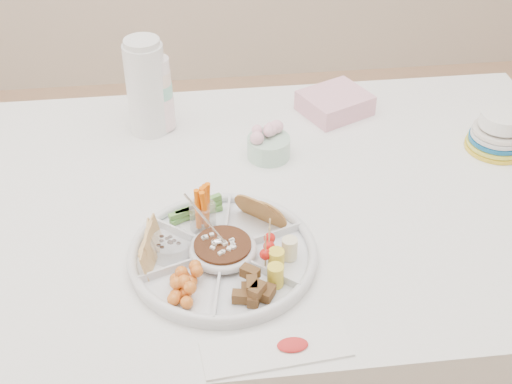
{
  "coord_description": "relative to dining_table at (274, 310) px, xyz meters",
  "views": [
    {
      "loc": [
        -0.2,
        -1.28,
        1.75
      ],
      "look_at": [
        -0.06,
        -0.1,
        0.85
      ],
      "focal_mm": 50.0,
      "sensor_mm": 36.0,
      "label": 1
    }
  ],
  "objects": [
    {
      "name": "pita_raisins",
      "position": [
        -0.27,
        -0.18,
        0.42
      ],
      "size": [
        0.15,
        0.15,
        0.06
      ],
      "primitive_type": null,
      "rotation": [
        0.0,
        0.0,
        0.35
      ],
      "color": "#E7B680",
      "rests_on": "party_tray"
    },
    {
      "name": "cherries",
      "position": [
        -0.22,
        -0.3,
        0.42
      ],
      "size": [
        0.14,
        0.14,
        0.05
      ],
      "primitive_type": null,
      "rotation": [
        0.0,
        0.0,
        0.35
      ],
      "color": "orange",
      "rests_on": "party_tray"
    },
    {
      "name": "bean_dip",
      "position": [
        -0.14,
        -0.2,
        0.41
      ],
      "size": [
        0.15,
        0.15,
        0.04
      ],
      "primitive_type": "cylinder",
      "rotation": [
        0.0,
        0.0,
        0.35
      ],
      "color": "#452B15",
      "rests_on": "party_tray"
    },
    {
      "name": "plate_stack",
      "position": [
        0.57,
        0.13,
        0.43
      ],
      "size": [
        0.17,
        0.17,
        0.1
      ],
      "primitive_type": "cylinder",
      "rotation": [
        0.0,
        0.0,
        -0.1
      ],
      "color": "gold",
      "rests_on": "dining_table"
    },
    {
      "name": "tortillas",
      "position": [
        -0.06,
        -0.11,
        0.42
      ],
      "size": [
        0.13,
        0.13,
        0.06
      ],
      "primitive_type": null,
      "rotation": [
        0.0,
        0.0,
        0.35
      ],
      "color": "#AE6B3E",
      "rests_on": "party_tray"
    },
    {
      "name": "flower_bowl",
      "position": [
        0.0,
        0.16,
        0.42
      ],
      "size": [
        0.14,
        0.14,
        0.08
      ],
      "primitive_type": "cylinder",
      "rotation": [
        0.0,
        0.0,
        -0.37
      ],
      "color": "#8CB799",
      "rests_on": "dining_table"
    },
    {
      "name": "dining_table",
      "position": [
        0.0,
        0.0,
        0.0
      ],
      "size": [
        1.52,
        1.02,
        0.76
      ],
      "primitive_type": "cube",
      "color": "white",
      "rests_on": "floor"
    },
    {
      "name": "thermos",
      "position": [
        -0.29,
        0.32,
        0.51
      ],
      "size": [
        0.12,
        0.12,
        0.26
      ],
      "primitive_type": "cylinder",
      "rotation": [
        0.0,
        0.0,
        0.18
      ],
      "color": "white",
      "rests_on": "dining_table"
    },
    {
      "name": "banana_tomato",
      "position": [
        -0.01,
        -0.23,
        0.44
      ],
      "size": [
        0.13,
        0.13,
        0.09
      ],
      "primitive_type": null,
      "rotation": [
        0.0,
        0.0,
        0.35
      ],
      "color": "#FFEB97",
      "rests_on": "party_tray"
    },
    {
      "name": "napkin_stack",
      "position": [
        0.21,
        0.35,
        0.41
      ],
      "size": [
        0.21,
        0.2,
        0.06
      ],
      "primitive_type": "cube",
      "rotation": [
        0.0,
        0.0,
        0.44
      ],
      "color": "#E9A3B7",
      "rests_on": "dining_table"
    },
    {
      "name": "placemat",
      "position": [
        -0.07,
        -0.45,
        0.38
      ],
      "size": [
        0.27,
        0.11,
        0.01
      ],
      "primitive_type": "cube",
      "rotation": [
        0.0,
        0.0,
        0.09
      ],
      "color": "white",
      "rests_on": "dining_table"
    },
    {
      "name": "party_tray",
      "position": [
        -0.14,
        -0.2,
        0.4
      ],
      "size": [
        0.49,
        0.49,
        0.04
      ],
      "primitive_type": "cylinder",
      "rotation": [
        0.0,
        0.0,
        0.35
      ],
      "color": "silver",
      "rests_on": "dining_table"
    },
    {
      "name": "granola_chunks",
      "position": [
        -0.1,
        -0.33,
        0.42
      ],
      "size": [
        0.12,
        0.12,
        0.04
      ],
      "primitive_type": null,
      "rotation": [
        0.0,
        0.0,
        0.35
      ],
      "color": "brown",
      "rests_on": "party_tray"
    },
    {
      "name": "carrot_cucumber",
      "position": [
        -0.19,
        -0.08,
        0.44
      ],
      "size": [
        0.14,
        0.14,
        0.1
      ],
      "primitive_type": null,
      "rotation": [
        0.0,
        0.0,
        0.35
      ],
      "color": "#FF6906",
      "rests_on": "party_tray"
    },
    {
      "name": "cup_stack",
      "position": [
        -0.26,
        0.32,
        0.48
      ],
      "size": [
        0.09,
        0.09,
        0.2
      ],
      "primitive_type": "cylinder",
      "rotation": [
        0.0,
        0.0,
        0.34
      ],
      "color": "#AFCEA8",
      "rests_on": "dining_table"
    }
  ]
}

